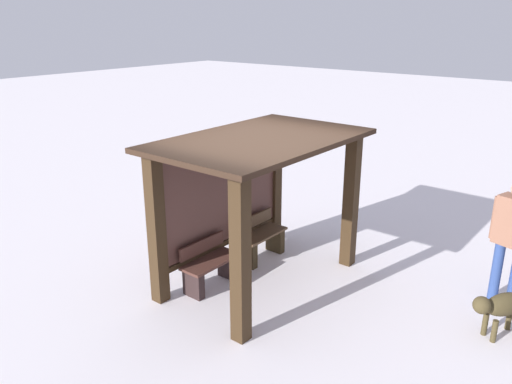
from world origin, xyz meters
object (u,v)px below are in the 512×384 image
(bench_left_inside, at_px, (210,267))
(dog, at_px, (501,306))
(bench_center_inside, at_px, (261,240))
(bus_shelter, at_px, (249,178))

(bench_left_inside, height_order, dog, bench_left_inside)
(bench_center_inside, bearing_deg, bench_left_inside, 179.97)
(bench_center_inside, bearing_deg, dog, -88.04)
(bus_shelter, xyz_separation_m, dog, (0.73, -3.45, -1.16))
(bench_left_inside, height_order, bench_center_inside, bench_center_inside)
(bench_center_inside, relative_size, dog, 1.12)
(bus_shelter, distance_m, dog, 3.72)
(bus_shelter, bearing_deg, bench_center_inside, 22.34)
(bench_left_inside, distance_m, dog, 3.94)
(bus_shelter, height_order, dog, bus_shelter)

